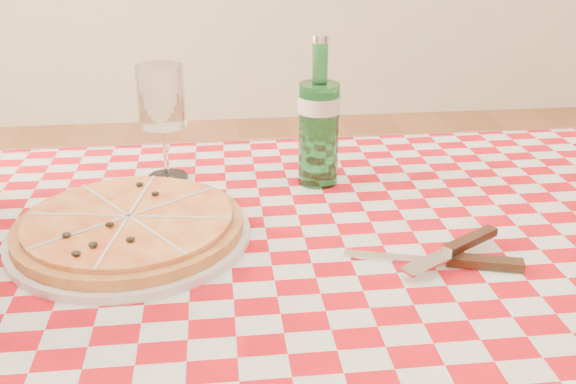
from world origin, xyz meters
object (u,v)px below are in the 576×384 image
(water_bottle, at_px, (319,112))
(wine_glass, at_px, (163,124))
(pizza_plate, at_px, (129,225))
(dining_table, at_px, (307,311))

(water_bottle, xyz_separation_m, wine_glass, (-0.25, 0.05, -0.03))
(pizza_plate, height_order, water_bottle, water_bottle)
(dining_table, height_order, pizza_plate, pizza_plate)
(pizza_plate, distance_m, wine_glass, 0.23)
(water_bottle, distance_m, wine_glass, 0.26)
(dining_table, height_order, water_bottle, water_bottle)
(pizza_plate, bearing_deg, dining_table, -14.13)
(water_bottle, bearing_deg, pizza_plate, -149.86)
(water_bottle, bearing_deg, dining_table, -102.24)
(dining_table, xyz_separation_m, water_bottle, (0.05, 0.23, 0.22))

